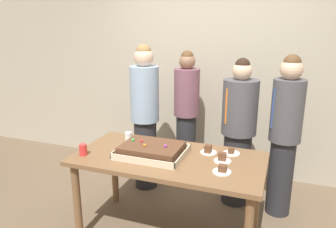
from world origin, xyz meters
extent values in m
cube|color=#B2A893|center=(0.00, 1.60, 1.50)|extent=(8.00, 0.12, 3.00)
cube|color=brown|center=(0.00, 0.00, 0.77)|extent=(1.68, 0.85, 0.04)
cylinder|color=brown|center=(-0.76, -0.35, 0.38)|extent=(0.07, 0.07, 0.75)
cylinder|color=brown|center=(-0.76, 0.35, 0.38)|extent=(0.07, 0.07, 0.75)
cylinder|color=brown|center=(0.76, 0.35, 0.38)|extent=(0.07, 0.07, 0.75)
cube|color=beige|center=(-0.16, -0.02, 0.80)|extent=(0.60, 0.46, 0.01)
cube|color=beige|center=(-0.16, -0.24, 0.83)|extent=(0.60, 0.01, 0.05)
cube|color=beige|center=(-0.16, 0.21, 0.83)|extent=(0.60, 0.01, 0.05)
cube|color=beige|center=(-0.45, -0.02, 0.83)|extent=(0.01, 0.46, 0.05)
cube|color=beige|center=(0.14, -0.02, 0.83)|extent=(0.01, 0.46, 0.05)
cube|color=brown|center=(-0.16, -0.02, 0.85)|extent=(0.53, 0.39, 0.09)
sphere|color=orange|center=(-0.20, -0.08, 0.90)|extent=(0.03, 0.03, 0.03)
sphere|color=green|center=(-0.35, 0.01, 0.90)|extent=(0.03, 0.03, 0.03)
sphere|color=purple|center=(-0.02, -0.03, 0.90)|extent=(0.03, 0.03, 0.03)
sphere|color=red|center=(-0.27, 0.01, 0.90)|extent=(0.03, 0.03, 0.03)
cylinder|color=white|center=(0.51, -0.15, 0.80)|extent=(0.15, 0.15, 0.01)
cube|color=brown|center=(0.51, -0.15, 0.83)|extent=(0.06, 0.06, 0.05)
cylinder|color=white|center=(0.31, 0.21, 0.80)|extent=(0.15, 0.15, 0.01)
cube|color=brown|center=(0.31, 0.20, 0.84)|extent=(0.06, 0.06, 0.07)
cylinder|color=white|center=(0.51, 0.26, 0.80)|extent=(0.15, 0.15, 0.01)
cube|color=brown|center=(0.51, 0.25, 0.83)|extent=(0.05, 0.06, 0.05)
cylinder|color=white|center=(0.47, 0.06, 0.80)|extent=(0.15, 0.15, 0.01)
cube|color=brown|center=(0.47, 0.07, 0.84)|extent=(0.07, 0.05, 0.07)
cylinder|color=red|center=(-0.74, -0.23, 0.84)|extent=(0.07, 0.07, 0.10)
cylinder|color=white|center=(-0.51, 0.21, 0.84)|extent=(0.07, 0.07, 0.10)
cylinder|color=#28282D|center=(0.50, 0.81, 0.40)|extent=(0.29, 0.29, 0.81)
cylinder|color=#4C4C51|center=(0.50, 0.81, 1.10)|extent=(0.37, 0.37, 0.58)
cube|color=orange|center=(0.39, 0.67, 1.13)|extent=(0.04, 0.02, 0.37)
sphere|color=beige|center=(0.50, 0.81, 1.47)|extent=(0.20, 0.20, 0.20)
sphere|color=black|center=(0.50, 0.81, 1.53)|extent=(0.15, 0.15, 0.15)
cylinder|color=#28282D|center=(-0.19, 1.14, 0.43)|extent=(0.25, 0.25, 0.85)
cylinder|color=#7A4C5B|center=(-0.19, 1.14, 1.14)|extent=(0.31, 0.31, 0.57)
sphere|color=#8C664C|center=(-0.19, 1.14, 1.51)|extent=(0.19, 0.19, 0.19)
sphere|color=brown|center=(-0.19, 1.14, 1.56)|extent=(0.15, 0.15, 0.15)
cylinder|color=#28282D|center=(-0.58, 0.79, 0.42)|extent=(0.26, 0.26, 0.84)
cylinder|color=#93ADCC|center=(-0.58, 0.79, 1.16)|extent=(0.33, 0.33, 0.63)
sphere|color=beige|center=(-0.58, 0.79, 1.57)|extent=(0.22, 0.22, 0.22)
sphere|color=olive|center=(-0.58, 0.79, 1.64)|extent=(0.17, 0.17, 0.17)
cylinder|color=#28282D|center=(0.96, 0.75, 0.40)|extent=(0.25, 0.25, 0.81)
cylinder|color=#4C4C51|center=(0.96, 0.75, 1.12)|extent=(0.31, 0.31, 0.62)
cube|color=navy|center=(0.84, 0.66, 1.15)|extent=(0.04, 0.02, 0.40)
sphere|color=beige|center=(0.96, 0.75, 1.52)|extent=(0.21, 0.21, 0.21)
sphere|color=brown|center=(0.96, 0.75, 1.58)|extent=(0.17, 0.17, 0.17)
camera|label=1|loc=(0.92, -2.50, 1.95)|focal=34.49mm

